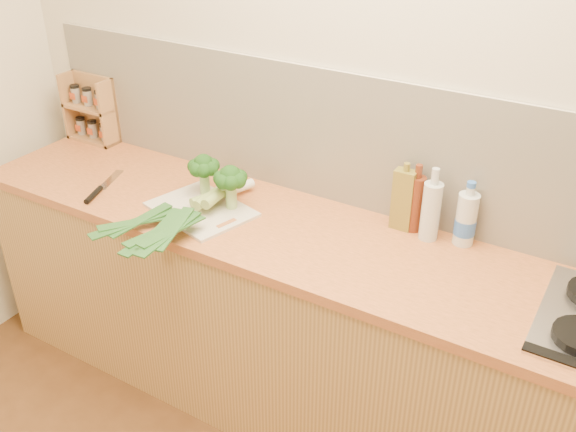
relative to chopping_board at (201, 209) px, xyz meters
The scene contains 14 objects.
room_shell 0.71m from the chopping_board, 32.19° to the left, with size 3.50×3.50×3.50m.
counter 0.73m from the chopping_board, ahead, with size 3.20×0.62×0.90m.
chopping_board is the anchor object (origin of this frame).
broccoli_left 0.18m from the chopping_board, 119.16° to the left, with size 0.13×0.13×0.18m.
broccoli_right 0.18m from the chopping_board, 34.36° to the left, with size 0.13×0.14×0.18m.
leek_front 0.04m from the chopping_board, 163.14° to the right, with size 0.31×0.68×0.04m.
leek_mid 0.08m from the chopping_board, 71.99° to the right, with size 0.10×0.64×0.04m.
leek_back 0.12m from the chopping_board, 48.28° to the right, with size 0.12×0.63×0.04m.
chefs_knife 0.47m from the chopping_board, 167.69° to the right, with size 0.13×0.31×0.02m.
spice_rack 0.95m from the chopping_board, 160.86° to the left, with size 0.27×0.11×0.32m.
oil_tin 0.79m from the chopping_board, 21.57° to the left, with size 0.08×0.05×0.27m.
glass_bottle 0.89m from the chopping_board, 17.78° to the left, with size 0.07×0.07×0.28m.
amber_bottle 0.84m from the chopping_board, 21.25° to the left, with size 0.06×0.06×0.27m.
water_bottle 1.02m from the chopping_board, 17.39° to the left, with size 0.08×0.08×0.23m.
Camera 1 is at (0.88, -0.59, 2.15)m, focal length 40.00 mm.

